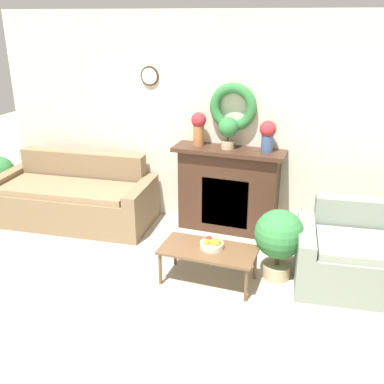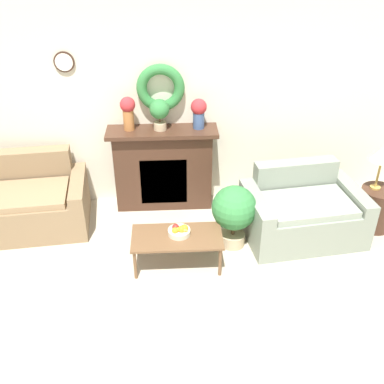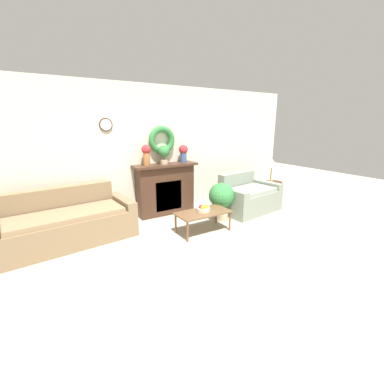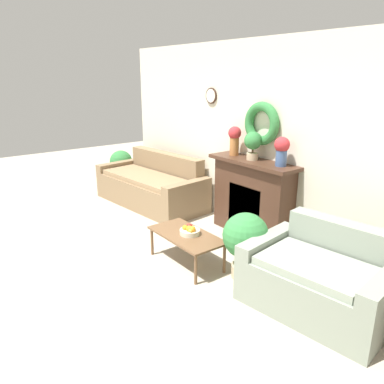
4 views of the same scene
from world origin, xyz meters
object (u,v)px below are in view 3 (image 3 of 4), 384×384
Objects in this scene: coffee_table at (203,214)px; vase_on_mantel_right at (183,152)px; potted_plant_floor_by_loveseat at (221,197)px; potted_plant_on_mantel at (164,153)px; fireplace at (166,189)px; table_lamp at (272,163)px; couch_left at (66,224)px; side_table_by_loveseat at (272,192)px; vase_on_mantel_left at (146,153)px; loveseat_right at (247,197)px; fruit_bowl at (204,208)px.

coffee_table is 2.63× the size of vase_on_mantel_right.
potted_plant_floor_by_loveseat is (0.35, -0.94, -0.85)m from vase_on_mantel_right.
fireplace is at bearing 33.58° from potted_plant_on_mantel.
table_lamp is at bearing 10.06° from potted_plant_floor_by_loveseat.
couch_left is 4.66m from side_table_by_loveseat.
vase_on_mantel_right is (0.86, 0.00, -0.03)m from vase_on_mantel_left.
loveseat_right is at bearing -20.61° from vase_on_mantel_left.
coffee_table is at bearing -82.73° from potted_plant_on_mantel.
side_table_by_loveseat is (2.49, 0.60, -0.08)m from coffee_table.
coffee_table is at bearing -66.96° from vase_on_mantel_left.
fireplace is 2.44× the size of table_lamp.
loveseat_right is 3.53× the size of vase_on_mantel_left.
fireplace reaches higher than couch_left.
loveseat_right is at bearing 17.25° from fruit_bowl.
potted_plant_on_mantel is at bearing 166.15° from side_table_by_loveseat.
side_table_by_loveseat is at bearing -8.84° from couch_left.
vase_on_mantel_right is at bearing 162.76° from side_table_by_loveseat.
couch_left reaches higher than coffee_table.
potted_plant_floor_by_loveseat is (2.83, -0.52, 0.16)m from couch_left.
side_table_by_loveseat is 0.94× the size of table_lamp.
vase_on_mantel_left is at bearing 179.22° from fireplace.
loveseat_right is at bearing 10.95° from potted_plant_floor_by_loveseat.
vase_on_mantel_right is (0.32, 1.27, 0.97)m from coffee_table.
fruit_bowl is (0.03, 0.03, 0.09)m from coffee_table.
side_table_by_loveseat is 2.50m from vase_on_mantel_right.
vase_on_mantel_left is (-0.54, 1.27, 1.00)m from coffee_table.
coffee_table is at bearing -27.16° from couch_left.
vase_on_mantel_left is (-2.06, 0.78, 1.04)m from loveseat_right.
table_lamp reaches higher than loveseat_right.
side_table_by_loveseat is (0.96, 0.10, -0.04)m from loveseat_right.
coffee_table is 1.28× the size of potted_plant_floor_by_loveseat.
potted_plant_floor_by_loveseat is at bearing -69.85° from vase_on_mantel_right.
vase_on_mantel_left is at bearing 113.04° from coffee_table.
table_lamp is (2.41, 0.61, 0.56)m from fruit_bowl.
couch_left is at bearing 167.16° from loveseat_right.
fireplace is 1.24m from potted_plant_floor_by_loveseat.
fireplace reaches higher than loveseat_right.
side_table_by_loveseat is 1.42× the size of vase_on_mantel_right.
coffee_table is 1.63m from vase_on_mantel_right.
loveseat_right is 1.15m from table_lamp.
loveseat_right is 1.75m from vase_on_mantel_right.
coffee_table is at bearing -153.81° from potted_plant_floor_by_loveseat.
vase_on_mantel_left is at bearing 141.97° from potted_plant_floor_by_loveseat.
fireplace is 1.25m from fruit_bowl.
coffee_table is at bearing -165.25° from table_lamp.
fireplace is at bearing 165.74° from side_table_by_loveseat.
table_lamp reaches higher than couch_left.
vase_on_mantel_right is at bearing 2.39° from potted_plant_on_mantel.
couch_left is 2.35m from fruit_bowl.
table_lamp reaches higher than potted_plant_floor_by_loveseat.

